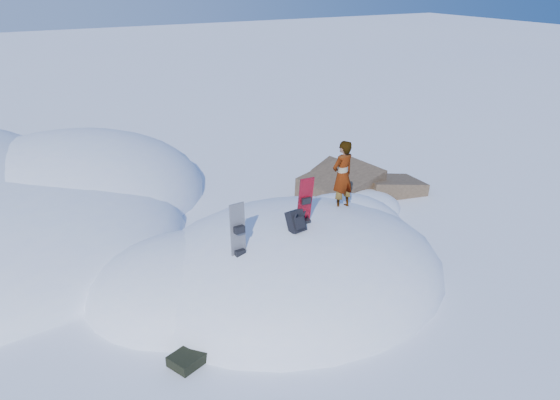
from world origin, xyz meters
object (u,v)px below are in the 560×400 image
snowboard_red (304,213)px  person (342,176)px  snowboard_dark (239,243)px  backpack (296,221)px

snowboard_red → person: 1.50m
snowboard_dark → backpack: (1.30, 0.04, 0.15)m
snowboard_red → person: bearing=25.0°
person → snowboard_red: bearing=11.1°
snowboard_red → snowboard_dark: 1.65m
snowboard_red → snowboard_dark: size_ratio=0.99×
person → backpack: bearing=13.7°
snowboard_dark → person: 3.11m
snowboard_red → person: size_ratio=1.03×
snowboard_red → snowboard_dark: snowboard_red is taller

